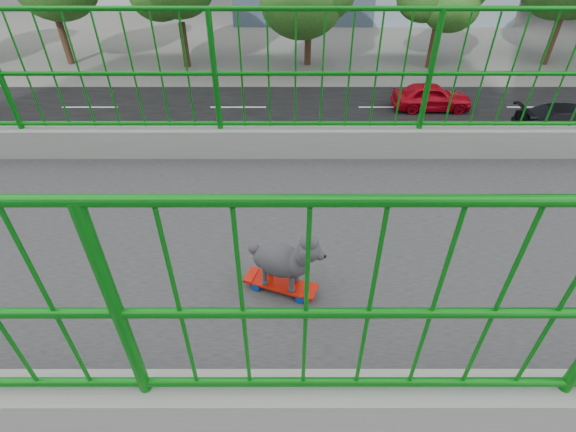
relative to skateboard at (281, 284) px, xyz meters
The scene contains 8 objects.
road 15.45m from the skateboard, 168.97° to the right, with size 18.00×90.00×0.02m, color black.
footbridge 3.24m from the skateboard, 100.70° to the right, with size 3.00×24.00×7.00m.
skateboard is the anchor object (origin of this frame).
poodle 0.25m from the skateboard, 69.73° to the left, with size 0.32×0.50×0.44m.
car_2 16.67m from the skateboard, 146.71° to the left, with size 2.42×5.25×1.46m, color black.
car_3 21.77m from the skateboard, 140.58° to the left, with size 2.07×5.09×1.48m, color black.
car_4 21.70m from the skateboard, 158.48° to the left, with size 1.63×4.06×1.38m, color #B60717.
car_5 9.01m from the skateboard, behind, with size 1.70×4.86×1.60m, color #B60717.
Camera 1 is at (2.49, 2.68, 9.18)m, focal length 26.20 mm.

